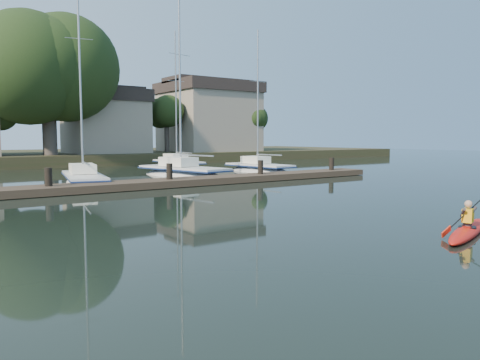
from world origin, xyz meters
TOP-DOWN VIEW (x-y plane):
  - ground at (0.00, 0.00)m, footprint 160.00×160.00m
  - kayak at (4.00, -1.49)m, footprint 3.97×1.82m
  - dock at (0.00, 14.00)m, footprint 34.00×2.00m
  - sailboat_2 at (-0.32, 17.75)m, footprint 3.40×8.36m
  - sailboat_3 at (6.43, 18.89)m, footprint 3.82×8.71m
  - sailboat_4 at (12.93, 19.25)m, footprint 2.59×6.93m
  - sailboat_7 at (10.35, 27.14)m, footprint 2.47×7.88m
  - shore at (1.61, 40.29)m, footprint 90.00×25.25m

SIDE VIEW (x-z plane):
  - sailboat_3 at x=6.43m, z-range -7.00..6.60m
  - sailboat_4 at x=12.93m, z-range -5.95..5.58m
  - sailboat_7 at x=10.35m, z-range -6.46..6.09m
  - sailboat_2 at x=-0.32m, z-range -6.91..6.57m
  - ground at x=0.00m, z-range 0.00..0.00m
  - kayak at x=4.00m, z-range -0.49..0.80m
  - dock at x=0.00m, z-range -0.70..1.10m
  - shore at x=1.61m, z-range -3.15..9.60m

